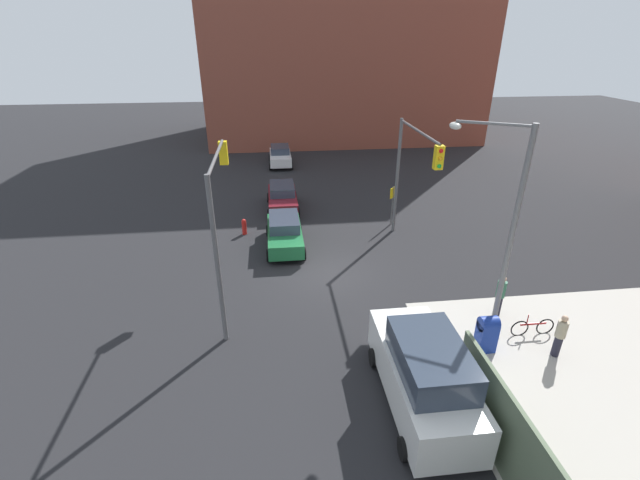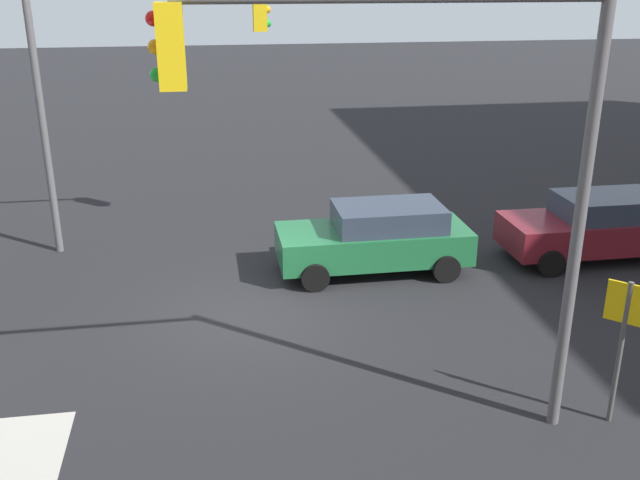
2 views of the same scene
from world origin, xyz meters
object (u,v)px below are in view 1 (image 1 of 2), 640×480
object	(u,v)px
van_white_delivery	(424,373)
sedan_green	(285,232)
traffic_signal_se_corner	(219,205)
coupe_maroon	(282,197)
mailbox_blue	(487,332)
pedestrian_waiting	(500,295)
fire_hydrant	(244,226)
traffic_signal_nw_corner	(412,164)
bicycle_leaning_on_fence	(532,327)
street_lamp_corner	(504,219)
coupe_white	(280,156)
pedestrian_crossing	(560,335)

from	to	relation	value
van_white_delivery	sedan_green	bearing A→B (deg)	-162.23
traffic_signal_se_corner	coupe_maroon	xyz separation A→B (m)	(-11.05, 2.65, -3.80)
mailbox_blue	pedestrian_waiting	bearing A→B (deg)	143.13
traffic_signal_se_corner	sedan_green	distance (m)	7.17
traffic_signal_se_corner	fire_hydrant	distance (m)	8.44
traffic_signal_nw_corner	sedan_green	size ratio (longest dim) A/B	1.45
pedestrian_waiting	bicycle_leaning_on_fence	distance (m)	1.68
traffic_signal_nw_corner	street_lamp_corner	xyz separation A→B (m)	(7.27, 0.98, 0.05)
traffic_signal_nw_corner	pedestrian_waiting	distance (m)	7.69
traffic_signal_nw_corner	traffic_signal_se_corner	distance (m)	10.10
mailbox_blue	traffic_signal_se_corner	bearing A→B (deg)	-112.11
street_lamp_corner	mailbox_blue	size ratio (longest dim) A/B	5.59
fire_hydrant	traffic_signal_nw_corner	bearing A→B (deg)	72.41
coupe_white	coupe_maroon	xyz separation A→B (m)	(10.64, -0.19, 0.00)
mailbox_blue	sedan_green	bearing A→B (deg)	-143.52
coupe_maroon	pedestrian_crossing	distance (m)	18.06
traffic_signal_nw_corner	van_white_delivery	bearing A→B (deg)	-14.14
traffic_signal_se_corner	fire_hydrant	bearing A→B (deg)	177.66
traffic_signal_nw_corner	traffic_signal_se_corner	bearing A→B (deg)	-63.02
van_white_delivery	pedestrian_waiting	xyz separation A→B (m)	(-4.27, 4.70, -0.32)
coupe_maroon	bicycle_leaning_on_fence	world-z (taller)	coupe_maroon
street_lamp_corner	coupe_maroon	world-z (taller)	street_lamp_corner
street_lamp_corner	sedan_green	xyz separation A→B (m)	(-8.20, -7.41, -3.86)
traffic_signal_nw_corner	mailbox_blue	world-z (taller)	traffic_signal_nw_corner
fire_hydrant	pedestrian_waiting	xyz separation A→B (m)	(9.20, 10.70, 0.47)
mailbox_blue	coupe_maroon	world-z (taller)	coupe_maroon
coupe_maroon	fire_hydrant	bearing A→B (deg)	-32.38
pedestrian_waiting	sedan_green	bearing A→B (deg)	18.22
traffic_signal_nw_corner	pedestrian_crossing	xyz separation A→B (m)	(9.04, 2.90, -3.76)
traffic_signal_se_corner	coupe_maroon	size ratio (longest dim) A/B	1.48
pedestrian_crossing	street_lamp_corner	bearing A→B (deg)	-27.00
van_white_delivery	fire_hydrant	bearing A→B (deg)	-155.99
traffic_signal_nw_corner	bicycle_leaning_on_fence	world-z (taller)	traffic_signal_nw_corner
coupe_maroon	van_white_delivery	bearing A→B (deg)	12.00
coupe_white	bicycle_leaning_on_fence	world-z (taller)	coupe_white
pedestrian_waiting	traffic_signal_se_corner	bearing A→B (deg)	49.80
mailbox_blue	pedestrian_waiting	xyz separation A→B (m)	(-2.00, 1.50, 0.20)
street_lamp_corner	van_white_delivery	world-z (taller)	street_lamp_corner
bicycle_leaning_on_fence	fire_hydrant	bearing A→B (deg)	-132.93
fire_hydrant	van_white_delivery	size ratio (longest dim) A/B	0.17
traffic_signal_se_corner	mailbox_blue	xyz separation A→B (m)	(3.86, 9.50, -3.88)
van_white_delivery	coupe_white	bearing A→B (deg)	-172.92
sedan_green	mailbox_blue	bearing A→B (deg)	36.48
pedestrian_crossing	pedestrian_waiting	bearing A→B (deg)	-55.20
fire_hydrant	street_lamp_corner	bearing A→B (deg)	43.99
traffic_signal_se_corner	street_lamp_corner	size ratio (longest dim) A/B	0.81
sedan_green	coupe_white	xyz separation A→B (m)	(-16.17, 0.28, -0.00)
coupe_white	coupe_maroon	world-z (taller)	same
mailbox_blue	pedestrian_crossing	bearing A→B (deg)	75.96
pedestrian_crossing	bicycle_leaning_on_fence	xyz separation A→B (m)	(-1.20, -0.20, -0.55)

